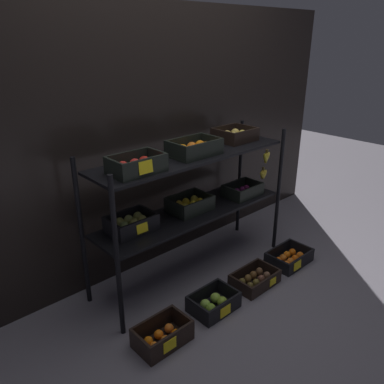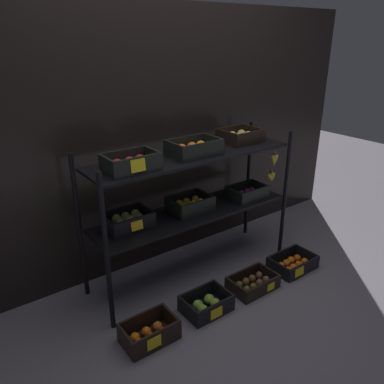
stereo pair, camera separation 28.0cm
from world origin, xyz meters
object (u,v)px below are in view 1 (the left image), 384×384
crate_ground_kiwi (255,279)px  crate_ground_right_tangerine (289,258)px  crate_ground_apple_green (214,303)px  crate_ground_tangerine (162,336)px  display_rack (191,183)px

crate_ground_kiwi → crate_ground_right_tangerine: size_ratio=0.98×
crate_ground_apple_green → crate_ground_kiwi: (0.44, -0.01, -0.01)m
crate_ground_tangerine → crate_ground_apple_green: 0.46m
crate_ground_tangerine → crate_ground_right_tangerine: (1.34, -0.00, -0.01)m
display_rack → crate_ground_right_tangerine: bearing=-33.7°
crate_ground_apple_green → crate_ground_right_tangerine: (0.88, -0.01, -0.01)m
crate_ground_apple_green → display_rack: bearing=66.6°
crate_ground_tangerine → crate_ground_apple_green: size_ratio=1.05×
display_rack → crate_ground_right_tangerine: display_rack is taller
display_rack → crate_ground_right_tangerine: 1.10m
display_rack → crate_ground_apple_green: display_rack is taller
display_rack → crate_ground_apple_green: (-0.19, -0.45, -0.71)m
crate_ground_apple_green → crate_ground_right_tangerine: crate_ground_apple_green is taller
crate_ground_apple_green → crate_ground_tangerine: bearing=-178.7°
crate_ground_apple_green → crate_ground_kiwi: 0.44m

